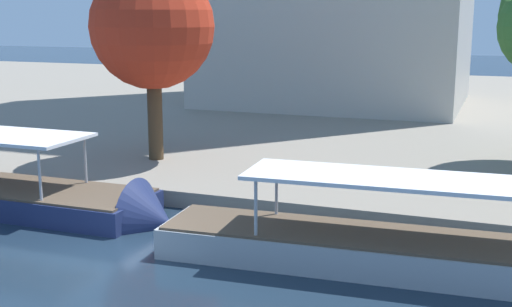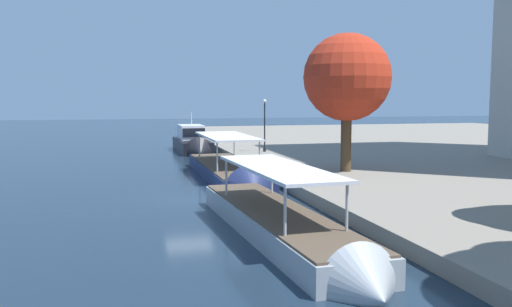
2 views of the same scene
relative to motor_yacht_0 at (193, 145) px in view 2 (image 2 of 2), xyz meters
name	(u,v)px [view 2 (image 2 of 2)]	position (x,y,z in m)	size (l,w,h in m)	color
ground_plane	(189,200)	(25.23, -3.61, -0.73)	(220.00, 220.00, 0.00)	#192838
motor_yacht_0	(193,145)	(0.00, 0.00, 0.00)	(10.29, 2.98, 4.98)	black
tour_boat_1	(230,175)	(18.76, -0.05, -0.44)	(15.21, 3.38, 4.20)	navy
tour_boat_2	(286,231)	(34.59, -1.13, -0.34)	(15.22, 3.48, 3.72)	#9EA3A8
lamp_post	(265,124)	(7.60, 5.35, 2.40)	(0.33, 0.33, 4.60)	black
tree_1	(350,79)	(21.45, 7.24, 5.87)	(5.61, 5.61, 8.87)	#4C3823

